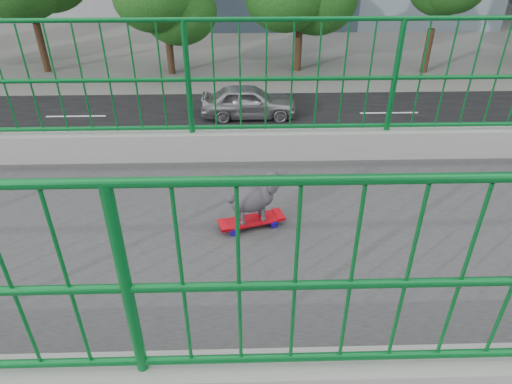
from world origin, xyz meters
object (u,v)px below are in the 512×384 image
Objects in this scene: car_4 at (249,101)px; skateboard at (251,221)px; poodle at (254,197)px; car_0 at (508,277)px; car_1 at (384,210)px.

skateboard is at bearing 179.41° from car_4.
skateboard is 0.12× the size of car_4.
car_0 is at bearing 113.34° from poodle.
car_0 is at bearing 113.27° from skateboard.
car_4 is at bearing -152.25° from car_0.
skateboard is 11.00m from car_0.
skateboard is at bearing -26.25° from car_1.
car_4 is at bearing 162.70° from poodle.
car_0 is at bearing 37.74° from car_1.
car_1 is 1.01× the size of car_4.
poodle is 0.10× the size of car_4.
car_1 is (-9.02, 4.42, -6.51)m from poodle.
poodle is at bearing 179.48° from car_4.
car_0 is 4.05m from car_1.
skateboard reaches higher than car_1.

